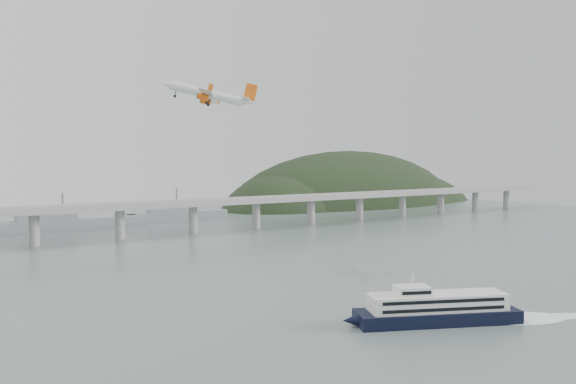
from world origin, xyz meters
TOP-DOWN VIEW (x-y plane):
  - ground at (0.00, 0.00)m, footprint 900.00×900.00m
  - bridge at (-1.15, 200.00)m, footprint 800.00×22.00m
  - headland at (285.18, 331.75)m, footprint 365.00×155.00m
  - ferry at (-5.43, -35.28)m, footprint 78.58×42.14m
  - airliner at (-31.83, 68.07)m, footprint 36.62×34.77m

SIDE VIEW (x-z plane):
  - headland at x=285.18m, z-range -97.34..58.66m
  - ground at x=0.00m, z-range 0.00..0.00m
  - ferry at x=-5.43m, z-range -3.63..12.23m
  - bridge at x=-1.15m, z-range 5.70..29.60m
  - airliner at x=-31.83m, z-range 71.97..84.35m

